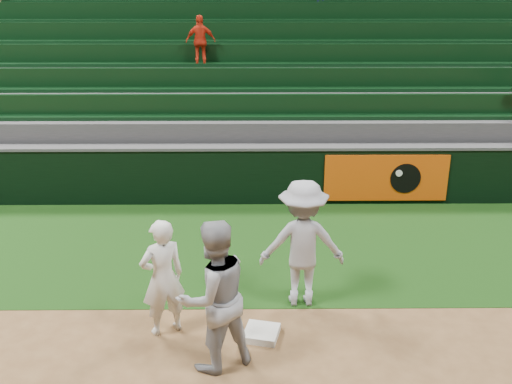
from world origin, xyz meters
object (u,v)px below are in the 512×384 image
(baserunner, at_px, (214,296))
(base_coach, at_px, (302,244))
(first_baseman, at_px, (163,278))
(first_base, at_px, (262,333))

(baserunner, relative_size, base_coach, 1.02)
(first_baseman, bearing_deg, base_coach, 172.78)
(first_baseman, distance_m, base_coach, 2.04)
(first_base, distance_m, baserunner, 1.23)
(first_base, height_order, baserunner, baserunner)
(first_base, relative_size, base_coach, 0.23)
(first_base, relative_size, baserunner, 0.23)
(first_baseman, xyz_separation_m, baserunner, (0.72, -0.72, 0.14))
(baserunner, bearing_deg, first_base, -166.10)
(baserunner, bearing_deg, first_baseman, -76.19)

